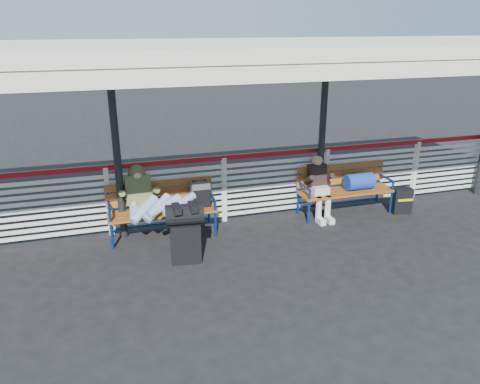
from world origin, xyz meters
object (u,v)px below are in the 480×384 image
object	(u,v)px
bench_left	(172,202)
suitcase_side	(402,201)
companion_person	(319,187)
bench_right	(350,183)
luggage_stack	(185,231)
traveler_man	(155,203)

from	to	relation	value
bench_left	suitcase_side	xyz separation A→B (m)	(4.30, -0.33, -0.34)
companion_person	bench_right	bearing A→B (deg)	3.01
luggage_stack	bench_left	xyz separation A→B (m)	(-0.02, 1.03, 0.08)
companion_person	suitcase_side	size ratio (longest dim) A/B	2.34
bench_right	traveler_man	world-z (taller)	traveler_man
bench_left	companion_person	size ratio (longest dim) A/B	1.57
traveler_man	suitcase_side	xyz separation A→B (m)	(4.62, 0.03, -0.50)
luggage_stack	bench_right	size ratio (longest dim) A/B	0.51
companion_person	suitcase_side	bearing A→B (deg)	-9.87
bench_left	traveler_man	distance (m)	0.51
luggage_stack	bench_right	xyz separation A→B (m)	(3.33, 1.01, 0.08)
luggage_stack	suitcase_side	world-z (taller)	luggage_stack
bench_left	suitcase_side	world-z (taller)	bench_left
luggage_stack	bench_left	size ratio (longest dim) A/B	0.51
bench_right	luggage_stack	bearing A→B (deg)	-163.09
bench_right	companion_person	world-z (taller)	companion_person
traveler_man	suitcase_side	bearing A→B (deg)	0.42
traveler_man	luggage_stack	bearing A→B (deg)	-62.49
bench_left	companion_person	xyz separation A→B (m)	(2.70, -0.05, 0.01)
luggage_stack	suitcase_side	bearing A→B (deg)	15.81
suitcase_side	bench_left	bearing A→B (deg)	-176.62
suitcase_side	companion_person	bearing A→B (deg)	177.94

